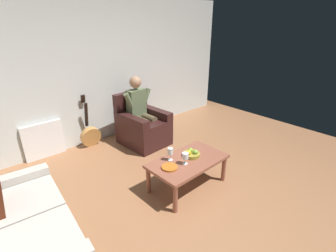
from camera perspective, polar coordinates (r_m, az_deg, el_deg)
The scene contains 12 objects.
ground_plane at distance 3.45m, azimuth 11.56°, elevation -16.54°, with size 6.61×6.61×0.00m, color #8D5D3D.
wall_back at distance 4.91m, azimuth -14.09°, elevation 11.97°, with size 5.91×0.06×2.58m, color silver.
armchair at distance 4.73m, azimuth -5.83°, elevation -0.17°, with size 0.77×0.88×0.94m.
person_seated at distance 4.63m, azimuth -6.27°, elevation 3.86°, with size 0.61×0.57×1.25m.
couch at distance 2.88m, azimuth -30.64°, elevation -20.98°, with size 0.94×1.61×0.88m.
coffee_table at distance 3.47m, azimuth 4.50°, elevation -8.44°, with size 1.09×0.64×0.42m.
guitar at distance 4.84m, azimuth -17.14°, elevation -1.94°, with size 0.37×0.23×0.96m.
radiator at distance 4.71m, azimuth -26.31°, elevation -2.91°, with size 0.65×0.06×0.61m, color white.
wine_glass_near at distance 3.29m, azimuth 3.93°, elevation -6.88°, with size 0.09×0.09×0.16m.
wine_glass_far at distance 3.36m, azimuth 0.52°, elevation -5.88°, with size 0.07×0.07×0.18m.
fruit_bowl at distance 3.52m, azimuth 5.31°, elevation -6.27°, with size 0.24×0.24×0.11m.
decorative_dish at distance 3.25m, azimuth 0.36°, elevation -9.32°, with size 0.21×0.21×0.02m, color #B35F1D.
Camera 1 is at (2.22, 1.52, 2.17)m, focal length 26.94 mm.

